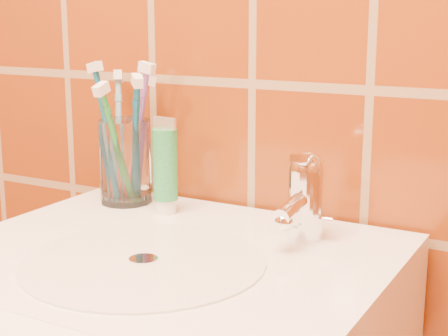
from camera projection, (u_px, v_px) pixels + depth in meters
The scene contains 9 objects.
glass_tumbler at pixel (125, 161), 1.09m from camera, with size 0.08×0.08×0.13m, color white.
toothpaste_tube at pixel (165, 169), 1.03m from camera, with size 0.04×0.04×0.15m.
faucet at pixel (305, 193), 0.91m from camera, with size 0.05×0.11×0.12m.
toothbrush_0 at pixel (119, 137), 1.11m from camera, with size 0.06×0.08×0.21m, color #70A5C7, non-canonical shape.
toothbrush_1 at pixel (135, 142), 1.06m from camera, with size 0.07×0.06×0.21m, color navy, non-canonical shape.
toothbrush_2 at pixel (135, 139), 1.10m from camera, with size 0.05×0.06×0.21m, color red, non-canonical shape.
toothbrush_3 at pixel (108, 134), 1.09m from camera, with size 0.08×0.04×0.23m, color navy, non-canonical shape.
toothbrush_4 at pixel (139, 134), 1.08m from camera, with size 0.06×0.03×0.23m, color #7C499D, non-canonical shape.
toothbrush_5 at pixel (117, 147), 1.05m from camera, with size 0.03×0.09×0.20m, color #1F7431, non-canonical shape.
Camera 1 is at (0.47, 0.27, 1.15)m, focal length 55.00 mm.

